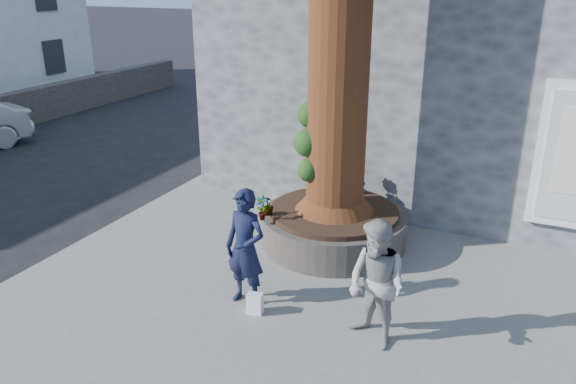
% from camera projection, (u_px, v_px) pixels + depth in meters
% --- Properties ---
extents(ground, '(120.00, 120.00, 0.00)m').
position_uv_depth(ground, '(228.00, 298.00, 7.78)').
color(ground, black).
rests_on(ground, ground).
extents(pavement, '(9.00, 8.00, 0.12)m').
position_uv_depth(pavement, '(354.00, 284.00, 8.01)').
color(pavement, slate).
rests_on(pavement, ground).
extents(yellow_line, '(0.10, 30.00, 0.01)m').
position_uv_depth(yellow_line, '(107.00, 231.00, 9.83)').
color(yellow_line, yellow).
rests_on(yellow_line, ground).
extents(stone_shop, '(10.30, 8.30, 6.30)m').
position_uv_depth(stone_shop, '(502.00, 28.00, 11.73)').
color(stone_shop, '#525557').
rests_on(stone_shop, ground).
extents(planter, '(2.30, 2.30, 0.60)m').
position_uv_depth(planter, '(334.00, 227.00, 9.00)').
color(planter, black).
rests_on(planter, pavement).
extents(man, '(0.62, 0.45, 1.58)m').
position_uv_depth(man, '(245.00, 248.00, 7.19)').
color(man, black).
rests_on(man, pavement).
extents(woman, '(0.93, 0.86, 1.54)m').
position_uv_depth(woman, '(377.00, 285.00, 6.39)').
color(woman, '#9A9994').
rests_on(woman, pavement).
extents(shopping_bag, '(0.22, 0.15, 0.28)m').
position_uv_depth(shopping_bag, '(255.00, 304.00, 7.17)').
color(shopping_bag, white).
rests_on(shopping_bag, pavement).
extents(plant_a, '(0.23, 0.17, 0.39)m').
position_uv_depth(plant_a, '(262.00, 208.00, 8.44)').
color(plant_a, gray).
rests_on(plant_a, planter).
extents(plant_b, '(0.34, 0.34, 0.45)m').
position_uv_depth(plant_b, '(359.00, 180.00, 9.48)').
color(plant_b, gray).
rests_on(plant_b, planter).
extents(plant_c, '(0.17, 0.17, 0.30)m').
position_uv_depth(plant_c, '(268.00, 205.00, 8.63)').
color(plant_c, gray).
rests_on(plant_c, planter).
extents(plant_d, '(0.32, 0.34, 0.31)m').
position_uv_depth(plant_d, '(330.00, 180.00, 9.71)').
color(plant_d, gray).
rests_on(plant_d, planter).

